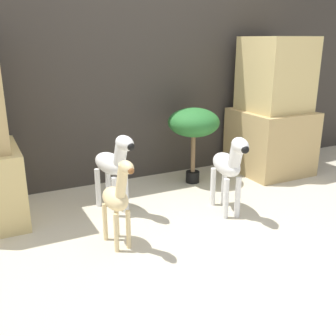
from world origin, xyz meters
TOP-DOWN VIEW (x-y plane):
  - ground_plane at (0.00, 0.00)m, footprint 14.00×14.00m
  - wall_back at (0.00, 1.30)m, footprint 6.40×0.08m
  - rock_pillar_right at (1.36, 0.86)m, footprint 0.66×0.69m
  - zebra_right at (0.38, 0.18)m, footprint 0.23×0.51m
  - zebra_left at (-0.38, 0.60)m, footprint 0.24×0.51m
  - giraffe_figurine at (-0.54, 0.07)m, footprint 0.16×0.40m
  - potted_palm_front at (0.49, 0.90)m, footprint 0.47×0.47m

SIDE VIEW (x-z plane):
  - ground_plane at x=0.00m, z-range 0.00..0.00m
  - giraffe_figurine at x=-0.54m, z-range 0.03..0.66m
  - zebra_right at x=0.38m, z-range 0.07..0.72m
  - zebra_left at x=-0.38m, z-range 0.07..0.72m
  - potted_palm_front at x=0.49m, z-range 0.21..0.91m
  - rock_pillar_right at x=1.36m, z-range -0.06..1.25m
  - wall_back at x=0.00m, z-range 0.00..2.20m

